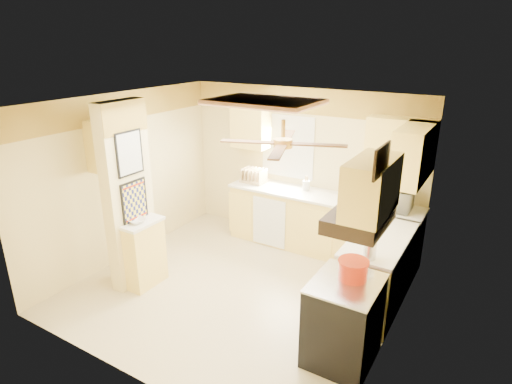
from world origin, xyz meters
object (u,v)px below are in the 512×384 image
Objects in this scene: microwave at (391,198)px; kettle at (370,250)px; bowl at (137,221)px; stove at (343,320)px; dutch_oven at (353,269)px.

kettle is (0.19, -1.60, -0.06)m from microwave.
bowl is at bearing -168.00° from kettle.
microwave is 2.58× the size of bowl.
kettle is (0.06, 0.55, 0.58)m from stove.
microwave is 2.06m from dutch_oven.
dutch_oven is 0.46m from kettle.
bowl is 0.70× the size of dutch_oven.
bowl is at bearing -178.73° from stove.
dutch_oven is (0.03, 0.10, 0.56)m from stove.
stove is at bearing 1.27° from bowl.
microwave is at bearing 93.46° from stove.
microwave is 1.81× the size of dutch_oven.
microwave is at bearing 94.33° from dutch_oven.
dutch_oven is (2.86, 0.16, 0.05)m from bowl.
microwave reaches higher than bowl.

